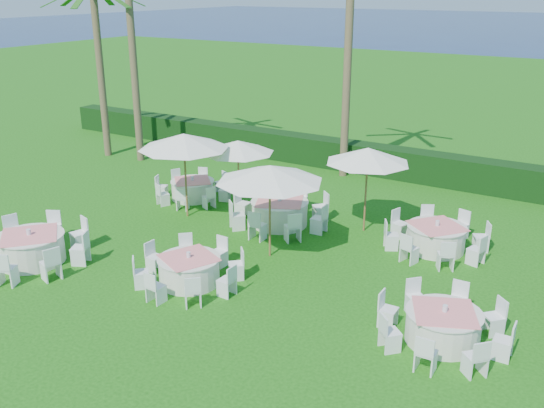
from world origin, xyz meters
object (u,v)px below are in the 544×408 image
Objects in this scene: umbrella_d at (368,155)px; banquet_table_f at (436,237)px; banquet_table_a at (31,248)px; banquet_table_e at (280,212)px; umbrella_a at (184,141)px; banquet_table_c at (443,326)px; banquet_table_b at (189,269)px; banquet_table_d at (193,189)px; umbrella_c at (238,147)px; umbrella_b at (270,174)px.

banquet_table_f is at bearing -6.90° from umbrella_d.
banquet_table_a is 11.77m from banquet_table_f.
banquet_table_e is 5.06m from banquet_table_f.
umbrella_a is (-8.11, -1.63, 2.23)m from banquet_table_f.
banquet_table_c is 7.81m from banquet_table_e.
banquet_table_b is at bearing -132.13° from banquet_table_f.
banquet_table_a is 6.70m from banquet_table_d.
umbrella_c reaches higher than banquet_table_b.
banquet_table_d is 6.98m from umbrella_d.
banquet_table_b is 0.96× the size of banquet_table_f.
banquet_table_e is at bearing -159.69° from umbrella_d.
banquet_table_a is 10.30m from umbrella_d.
banquet_table_d is 6.16m from umbrella_b.
banquet_table_b is 5.46m from umbrella_a.
umbrella_a is at bearing -58.05° from banquet_table_d.
umbrella_a is at bearing 162.51° from umbrella_b.
banquet_table_b is 1.06× the size of umbrella_d.
banquet_table_b is 1.06× the size of banquet_table_d.
umbrella_b reaches higher than banquet_table_c.
umbrella_a reaches higher than banquet_table_d.
umbrella_d reaches higher than banquet_table_e.
banquet_table_b is 0.99× the size of banquet_table_c.
banquet_table_e is at bearing -172.43° from banquet_table_f.
banquet_table_a is 1.13× the size of banquet_table_b.
umbrella_a is at bearing -168.64° from banquet_table_f.
banquet_table_a is at bearing -145.38° from umbrella_b.
banquet_table_a is 7.12m from umbrella_b.
banquet_table_b is 7.39m from banquet_table_f.
banquet_table_e reaches higher than banquet_table_b.
umbrella_a is at bearing -162.73° from banquet_table_e.
banquet_table_d is at bearing 150.86° from umbrella_b.
umbrella_b is (-5.63, 1.88, 2.12)m from banquet_table_c.
banquet_table_f is at bearing 7.57° from banquet_table_e.
umbrella_b is at bearing -116.41° from umbrella_d.
umbrella_d is at bearing 128.35° from banquet_table_c.
umbrella_a is (-3.10, -0.96, 2.20)m from banquet_table_e.
banquet_table_b is at bearing -174.12° from banquet_table_c.
banquet_table_a reaches higher than banquet_table_e.
banquet_table_c is 0.89× the size of banquet_table_e.
umbrella_b is at bearing 34.62° from banquet_table_a.
umbrella_b reaches higher than banquet_table_f.
banquet_table_b is 6.10m from umbrella_c.
banquet_table_c is 0.97× the size of umbrella_a.
banquet_table_f is 1.20× the size of umbrella_c.
banquet_table_d is at bearing -178.61° from umbrella_c.
umbrella_b is 3.59m from umbrella_d.
banquet_table_d is 0.90× the size of banquet_table_f.
umbrella_d is at bearing 20.31° from banquet_table_e.
banquet_table_d is at bearing -176.55° from umbrella_d.
umbrella_a reaches higher than banquet_table_f.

